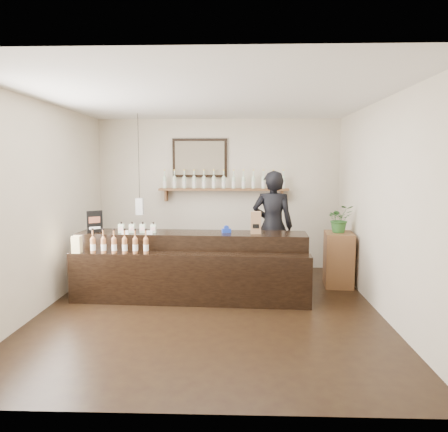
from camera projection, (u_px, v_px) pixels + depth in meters
ground at (210, 310)px, 5.91m from camera, size 5.00×5.00×0.00m
room_shell at (210, 184)px, 5.72m from camera, size 5.00×5.00×5.00m
back_wall_decor at (211, 176)px, 8.07m from camera, size 2.66×0.96×1.69m
counter at (191, 267)px, 6.44m from camera, size 3.42×1.07×1.11m
promo_sign at (95, 222)px, 6.48m from camera, size 0.20×0.15×0.33m
paper_bag at (256, 223)px, 6.38m from camera, size 0.15×0.12×0.33m
tape_dispenser at (226, 230)px, 6.47m from camera, size 0.14×0.09×0.11m
side_cabinet at (338, 259)px, 7.06m from camera, size 0.49×0.64×0.87m
potted_plant at (340, 219)px, 6.99m from camera, size 0.46×0.42×0.45m
shopkeeper at (273, 219)px, 7.30m from camera, size 0.83×0.60×2.10m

